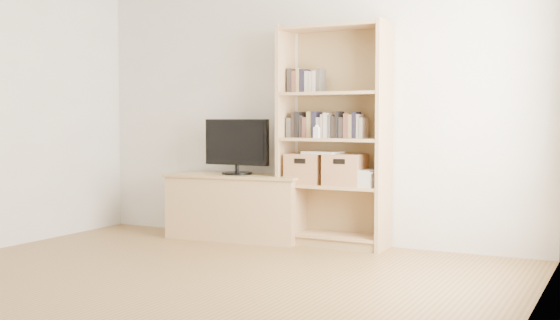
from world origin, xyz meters
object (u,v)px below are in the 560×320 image
Objects in this scene: tv_stand at (237,208)px; bookshelf at (333,136)px; baby_monitor at (317,133)px; basket_left at (306,169)px; basket_right at (345,170)px; laptop at (323,153)px; television at (237,146)px.

tv_stand is 1.20m from bookshelf.
basket_left is (-0.15, 0.11, -0.34)m from baby_monitor.
baby_monitor is at bearing -135.00° from bookshelf.
basket_left is at bearing 150.49° from baby_monitor.
laptop reaches higher than basket_right.
bookshelf is 0.41m from basket_left.
bookshelf is at bearing 4.62° from television.
basket_right is at bearing 8.27° from laptop.
laptop is at bearing -1.40° from tv_stand.
baby_monitor is 0.30× the size of basket_left.
television is 0.73m from basket_left.
bookshelf is at bearing -1.02° from basket_left.
laptop is (-0.22, 0.00, 0.15)m from basket_right.
baby_monitor is at bearing -2.13° from television.
bookshelf is at bearing 49.65° from baby_monitor.
baby_monitor is (0.85, -0.04, 0.73)m from tv_stand.
television is at bearing -175.12° from basket_left.
bookshelf reaches higher than television.
tv_stand is 0.59m from television.
television reaches higher than tv_stand.
television is 0.87m from laptop.
tv_stand is 0.81m from basket_left.
baby_monitor reaches higher than basket_right.
television is 0.86m from baby_monitor.
laptop reaches higher than basket_left.
baby_monitor reaches higher than laptop.
tv_stand is 1.16m from basket_right.
television is (-0.97, -0.07, -0.11)m from bookshelf.
television is 2.04× the size of laptop.
basket_right is (1.09, 0.06, -0.19)m from television.
basket_right is at bearing -2.32° from tv_stand.
television is (0.00, 0.00, 0.59)m from tv_stand.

